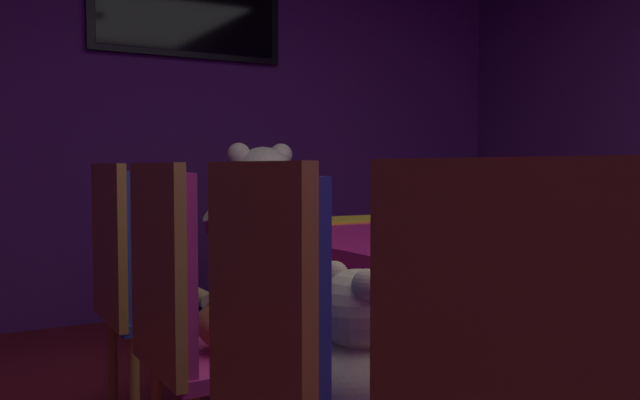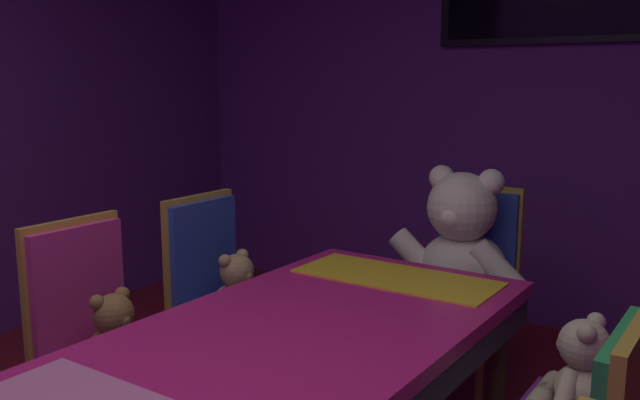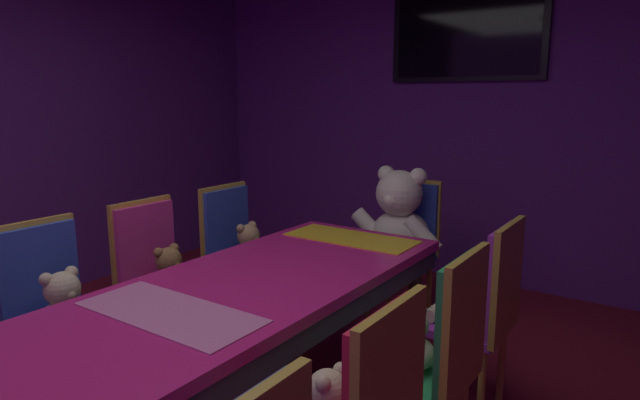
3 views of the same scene
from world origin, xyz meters
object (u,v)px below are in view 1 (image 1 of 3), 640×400
(chair_left_2, at_px, (294,368))
(teddy_right_3, at_px, (582,270))
(teddy_left_4, at_px, (172,274))
(teddy_left_2, at_px, (360,357))
(teddy_right_4, at_px, (474,249))
(king_teddy_bear, at_px, (264,215))
(chair_right_4, at_px, (497,246))
(chair_right_3, at_px, (606,262))
(wall_tv, at_px, (188,0))
(teddy_left_3, at_px, (236,307))
(banquet_table, at_px, (590,292))
(throne_chair, at_px, (251,238))
(chair_left_3, at_px, (186,308))
(chair_left_4, at_px, (132,274))

(chair_left_2, bearing_deg, teddy_right_3, 21.65)
(teddy_left_4, height_order, teddy_right_3, teddy_left_4)
(chair_left_2, bearing_deg, teddy_left_2, -0.00)
(teddy_right_4, bearing_deg, king_teddy_bear, -46.47)
(chair_right_4, bearing_deg, teddy_right_4, 0.00)
(teddy_right_3, height_order, king_teddy_bear, king_teddy_bear)
(chair_left_2, distance_m, chair_right_4, 2.11)
(chair_right_3, bearing_deg, teddy_left_4, -21.72)
(teddy_left_4, bearing_deg, king_teddy_bear, 45.60)
(king_teddy_bear, relative_size, wall_tv, 0.53)
(teddy_left_4, bearing_deg, chair_right_3, -21.72)
(chair_left_2, relative_size, teddy_left_3, 3.18)
(teddy_left_2, height_order, teddy_right_3, teddy_left_2)
(chair_right_4, xyz_separation_m, wall_tv, (-0.86, 1.91, 1.45))
(banquet_table, xyz_separation_m, throne_chair, (0.00, 2.12, -0.06))
(teddy_right_4, distance_m, king_teddy_bear, 1.05)
(chair_left_3, bearing_deg, teddy_left_2, -76.18)
(teddy_left_4, distance_m, king_teddy_bear, 1.01)
(throne_chair, bearing_deg, chair_right_3, 29.94)
(banquet_table, bearing_deg, teddy_right_4, 59.12)
(chair_left_3, height_order, teddy_left_3, chair_left_3)
(teddy_left_4, relative_size, chair_right_4, 0.32)
(chair_left_2, xyz_separation_m, throne_chair, (0.86, 2.14, 0.00))
(teddy_right_3, bearing_deg, chair_left_4, -21.70)
(chair_left_3, height_order, king_teddy_bear, king_teddy_bear)
(wall_tv, bearing_deg, king_teddy_bear, -90.00)
(teddy_left_3, bearing_deg, throne_chair, 64.77)
(chair_left_4, distance_m, king_teddy_bear, 1.12)
(chair_right_3, bearing_deg, wall_tv, -70.77)
(teddy_left_4, relative_size, throne_chair, 0.32)
(king_teddy_bear, bearing_deg, throne_chair, 180.00)
(teddy_left_3, xyz_separation_m, teddy_left_4, (0.02, 0.64, 0.00))
(chair_left_3, bearing_deg, chair_left_4, 88.67)
(teddy_left_2, xyz_separation_m, teddy_right_3, (1.44, 0.63, -0.02))
(throne_chair, bearing_deg, king_teddy_bear, -0.00)
(chair_right_3, height_order, king_teddy_bear, king_teddy_bear)
(banquet_table, distance_m, chair_right_4, 1.48)
(teddy_left_3, bearing_deg, chair_right_4, 20.78)
(chair_right_4, distance_m, throne_chair, 1.26)
(chair_right_3, bearing_deg, king_teddy_bear, -57.05)
(teddy_left_3, bearing_deg, wall_tv, 74.04)
(chair_left_3, distance_m, teddy_right_3, 1.59)
(teddy_left_2, relative_size, teddy_left_3, 1.11)
(throne_chair, bearing_deg, teddy_right_4, 37.84)
(chair_right_4, bearing_deg, chair_right_3, 90.79)
(teddy_right_3, xyz_separation_m, throne_chair, (-0.73, 1.51, 0.02))
(banquet_table, distance_m, teddy_left_3, 0.94)
(chair_left_4, distance_m, chair_right_4, 1.71)
(teddy_left_3, bearing_deg, chair_left_2, -102.63)
(chair_left_3, distance_m, chair_left_4, 0.64)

